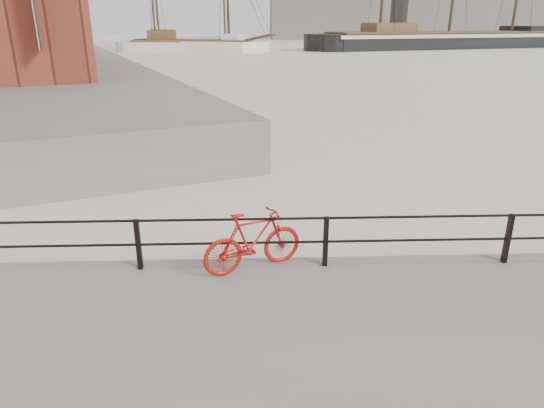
# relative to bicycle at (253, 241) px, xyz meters

# --- Properties ---
(ground) EXTENTS (400.00, 400.00, 0.00)m
(ground) POSITION_rel_bicycle_xyz_m (1.37, 0.25, -0.94)
(ground) COLOR white
(ground) RESTS_ON ground
(far_quay) EXTENTS (78.44, 148.07, 1.80)m
(far_quay) POSITION_rel_bicycle_xyz_m (-38.63, 72.25, -0.04)
(far_quay) COLOR gray
(far_quay) RESTS_ON ground
(guardrail) EXTENTS (28.00, 0.10, 1.00)m
(guardrail) POSITION_rel_bicycle_xyz_m (1.37, 0.10, -0.09)
(guardrail) COLOR black
(guardrail) RESTS_ON promenade
(bicycle) EXTENTS (1.90, 1.06, 1.18)m
(bicycle) POSITION_rel_bicycle_xyz_m (0.00, 0.00, 0.00)
(bicycle) COLOR #B7150C
(bicycle) RESTS_ON promenade
(barque_black) EXTENTS (68.08, 38.86, 36.29)m
(barque_black) POSITION_rel_bicycle_xyz_m (36.77, 86.53, -0.94)
(barque_black) COLOR black
(barque_black) RESTS_ON ground
(schooner_mid) EXTENTS (28.85, 19.46, 19.35)m
(schooner_mid) POSITION_rel_bicycle_xyz_m (-10.13, 77.59, -0.94)
(schooner_mid) COLOR white
(schooner_mid) RESTS_ON ground
(schooner_left) EXTENTS (27.57, 13.41, 20.31)m
(schooner_left) POSITION_rel_bicycle_xyz_m (-10.08, 77.95, -0.94)
(schooner_left) COLOR silver
(schooner_left) RESTS_ON ground
(workboat_near) EXTENTS (13.61, 8.00, 7.00)m
(workboat_near) POSITION_rel_bicycle_xyz_m (-20.32, 33.83, -0.94)
(workboat_near) COLOR black
(workboat_near) RESTS_ON ground
(industrial_west) EXTENTS (32.00, 18.00, 18.00)m
(industrial_west) POSITION_rel_bicycle_xyz_m (21.37, 140.25, 8.06)
(industrial_west) COLOR gray
(industrial_west) RESTS_ON ground
(industrial_east) EXTENTS (20.00, 16.00, 14.00)m
(industrial_east) POSITION_rel_bicycle_xyz_m (79.37, 150.25, 6.06)
(industrial_east) COLOR gray
(industrial_east) RESTS_ON ground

